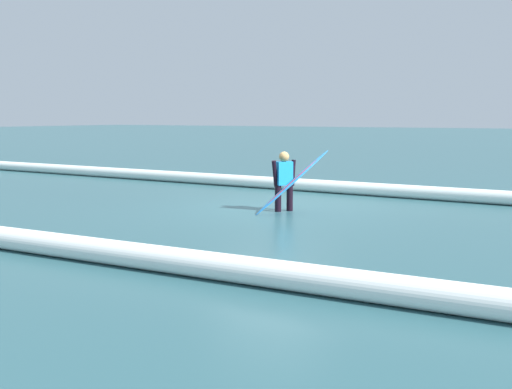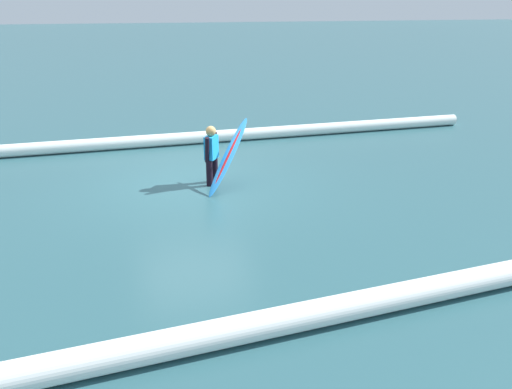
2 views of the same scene
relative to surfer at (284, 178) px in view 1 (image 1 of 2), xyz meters
name	(u,v)px [view 1 (image 1 of 2)]	position (x,y,z in m)	size (l,w,h in m)	color
ground_plane	(272,208)	(0.42, -0.25, -0.72)	(193.70, 193.70, 0.00)	#2A555C
surfer	(284,178)	(0.00, 0.00, 0.00)	(0.36, 0.53, 1.29)	black
surfboard	(292,182)	(-0.32, 0.23, -0.05)	(1.29, 1.34, 1.36)	#268CE5
wave_crest_foreground	(253,182)	(2.87, -3.43, -0.55)	(0.34, 0.34, 23.07)	white
wave_crest_midground	(18,240)	(1.61, 5.55, -0.54)	(0.35, 0.35, 14.43)	white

